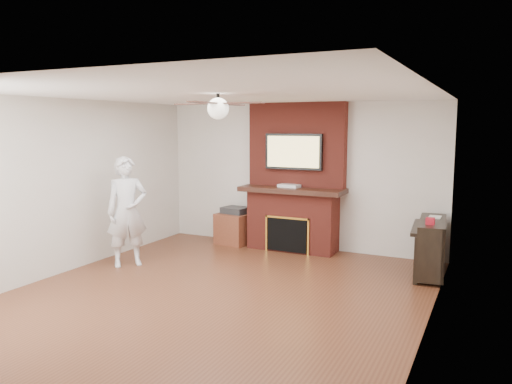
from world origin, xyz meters
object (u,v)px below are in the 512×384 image
at_px(piano, 431,246).
at_px(fireplace, 294,192).
at_px(person, 127,212).
at_px(side_table, 235,227).

bearing_deg(piano, fireplace, 161.74).
bearing_deg(person, side_table, 18.56).
bearing_deg(side_table, fireplace, 12.61).
bearing_deg(side_table, person, -102.94).
xyz_separation_m(fireplace, side_table, (-1.10, -0.07, -0.69)).
relative_size(side_table, piano, 0.53).
relative_size(fireplace, person, 1.51).
relative_size(person, piano, 1.34).
distance_m(fireplace, side_table, 1.30).
distance_m(fireplace, person, 2.79).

